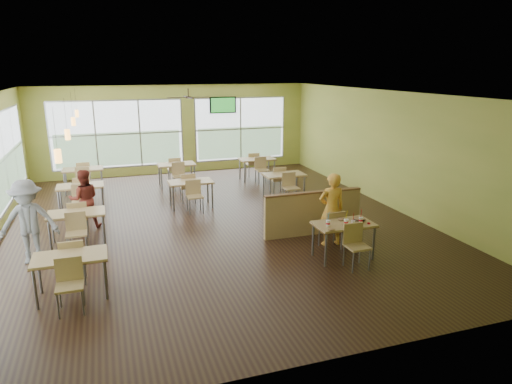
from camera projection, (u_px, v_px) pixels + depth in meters
room at (213, 160)px, 11.16m from camera, size 12.00×12.04×3.20m
window_bays at (99, 151)px, 13.20m from camera, size 9.24×10.24×2.38m
main_table at (344, 229)px, 9.29m from camera, size 1.22×1.52×0.87m
half_wall_divider at (313, 213)px, 10.65m from camera, size 2.40×0.14×1.04m
dining_tables at (163, 186)px, 12.66m from camera, size 6.92×8.72×0.87m
pendant_lights at (71, 128)px, 10.57m from camera, size 0.11×7.31×0.86m
ceiling_fan at (188, 97)px, 13.55m from camera, size 1.25×1.25×0.29m
tv_backwall at (223, 105)px, 16.88m from camera, size 1.00×0.07×0.60m
man_plaid at (331, 209)px, 9.94m from camera, size 0.62×0.42×1.63m
patron_maroon at (84, 199)px, 11.02m from camera, size 0.72×0.57×1.45m
patron_grey at (28, 222)px, 9.02m from camera, size 1.11×0.64×1.71m
cup_blue at (328, 223)px, 9.06m from camera, size 0.09×0.09×0.33m
cup_yellow at (346, 222)px, 9.12m from camera, size 0.09×0.09×0.34m
cup_red_near at (353, 223)px, 9.08m from camera, size 0.08×0.08×0.30m
cup_red_far at (361, 220)px, 9.25m from camera, size 0.09×0.09×0.32m
food_basket at (359, 219)px, 9.39m from camera, size 0.26×0.26×0.06m
ketchup_cup at (369, 223)px, 9.21m from camera, size 0.06×0.06×0.03m
wrapper_left at (331, 229)px, 8.85m from camera, size 0.18×0.17×0.04m
wrapper_mid at (342, 219)px, 9.44m from camera, size 0.22×0.20×0.04m
wrapper_right at (356, 224)px, 9.14m from camera, size 0.17×0.17×0.04m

